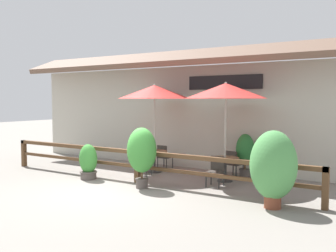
# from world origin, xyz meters

# --- Properties ---
(ground_plane) EXTENTS (60.00, 60.00, 0.00)m
(ground_plane) POSITION_xyz_m (0.00, 0.00, 0.00)
(ground_plane) COLOR gray
(building_facade) EXTENTS (14.28, 1.49, 4.23)m
(building_facade) POSITION_xyz_m (0.00, 4.10, 2.17)
(building_facade) COLOR #BCB7A8
(building_facade) RESTS_ON ground
(patio_railing) EXTENTS (10.40, 0.14, 0.95)m
(patio_railing) POSITION_xyz_m (0.00, 1.05, 0.70)
(patio_railing) COLOR brown
(patio_railing) RESTS_ON ground
(patio_umbrella_near) EXTENTS (2.42, 2.42, 2.94)m
(patio_umbrella_near) POSITION_xyz_m (-0.47, 2.64, 2.68)
(patio_umbrella_near) COLOR #B7B2A8
(patio_umbrella_near) RESTS_ON ground
(dining_table_near) EXTENTS (0.84, 0.84, 0.72)m
(dining_table_near) POSITION_xyz_m (-0.47, 2.64, 0.57)
(dining_table_near) COLOR olive
(dining_table_near) RESTS_ON ground
(chair_near_streetside) EXTENTS (0.48, 0.48, 0.83)m
(chair_near_streetside) POSITION_xyz_m (-0.40, 1.96, 0.46)
(chair_near_streetside) COLOR #332D28
(chair_near_streetside) RESTS_ON ground
(chair_near_wallside) EXTENTS (0.44, 0.44, 0.83)m
(chair_near_wallside) POSITION_xyz_m (-0.53, 3.33, 0.46)
(chair_near_wallside) COLOR #332D28
(chair_near_wallside) RESTS_ON ground
(patio_umbrella_middle) EXTENTS (2.42, 2.42, 2.94)m
(patio_umbrella_middle) POSITION_xyz_m (2.10, 2.56, 2.68)
(patio_umbrella_middle) COLOR #B7B2A8
(patio_umbrella_middle) RESTS_ON ground
(dining_table_middle) EXTENTS (0.84, 0.84, 0.72)m
(dining_table_middle) POSITION_xyz_m (2.10, 2.56, 0.57)
(dining_table_middle) COLOR olive
(dining_table_middle) RESTS_ON ground
(chair_middle_streetside) EXTENTS (0.44, 0.44, 0.83)m
(chair_middle_streetside) POSITION_xyz_m (2.14, 1.85, 0.46)
(chair_middle_streetside) COLOR #332D28
(chair_middle_streetside) RESTS_ON ground
(chair_middle_wallside) EXTENTS (0.50, 0.50, 0.83)m
(chair_middle_wallside) POSITION_xyz_m (2.08, 3.28, 0.46)
(chair_middle_wallside) COLOR #332D28
(chair_middle_wallside) RESTS_ON ground
(potted_plant_entrance_palm) EXTENTS (0.84, 0.75, 1.67)m
(potted_plant_entrance_palm) POSITION_xyz_m (0.51, 0.57, 1.01)
(potted_plant_entrance_palm) COLOR #564C47
(potted_plant_entrance_palm) RESTS_ON ground
(potted_plant_tall_tropical) EXTENTS (1.04, 0.94, 1.75)m
(potted_plant_tall_tropical) POSITION_xyz_m (4.11, 0.57, 0.95)
(potted_plant_tall_tropical) COLOR brown
(potted_plant_tall_tropical) RESTS_ON ground
(potted_plant_corner_fern) EXTENTS (0.57, 0.51, 1.07)m
(potted_plant_corner_fern) POSITION_xyz_m (-1.56, 0.65, 0.53)
(potted_plant_corner_fern) COLOR #564C47
(potted_plant_corner_fern) RESTS_ON ground
(potted_plant_small_flowering) EXTENTS (0.58, 0.53, 1.35)m
(potted_plant_small_flowering) POSITION_xyz_m (2.36, 3.55, 0.79)
(potted_plant_small_flowering) COLOR #564C47
(potted_plant_small_flowering) RESTS_ON ground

